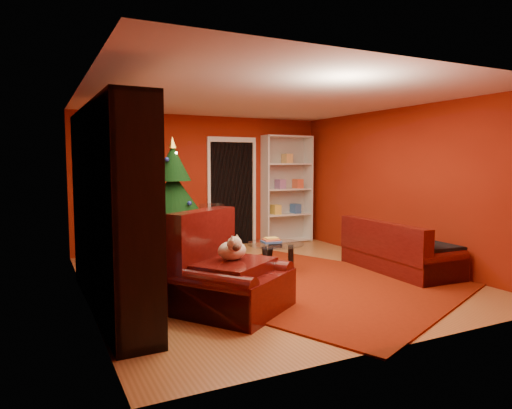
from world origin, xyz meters
name	(u,v)px	position (x,y,z in m)	size (l,w,h in m)	color
floor	(268,280)	(0.00, 0.00, -0.03)	(5.00, 5.50, 0.05)	#9D6433
ceiling	(268,96)	(0.00, 0.00, 2.62)	(5.00, 5.50, 0.05)	silver
wall_back	(203,182)	(0.00, 2.77, 1.30)	(5.00, 0.05, 2.60)	maroon
wall_left	(81,195)	(-2.52, 0.00, 1.30)	(0.05, 5.50, 2.60)	maroon
wall_right	(401,186)	(2.52, 0.00, 1.30)	(0.05, 5.50, 2.60)	maroon
doorway	(232,194)	(0.60, 2.73, 1.05)	(1.06, 0.60, 2.16)	black
rug	(309,285)	(0.31, -0.62, 0.01)	(3.16, 3.69, 0.02)	maroon
media_unit	(109,209)	(-2.27, -0.40, 1.16)	(0.46, 3.02, 2.31)	black
christmas_tree	(173,202)	(-0.94, 1.63, 1.03)	(1.19, 1.19, 2.13)	black
gift_box_teal	(171,258)	(-1.06, 1.36, 0.14)	(0.27, 0.27, 0.27)	#1A696B
gift_box_green	(182,249)	(-0.66, 2.08, 0.13)	(0.25, 0.25, 0.25)	#1C5A30
gift_box_red	(167,254)	(-0.99, 1.91, 0.10)	(0.19, 0.19, 0.19)	maroon
white_bookshelf	(287,189)	(1.80, 2.57, 1.12)	(1.07, 0.39, 2.31)	white
armchair	(234,271)	(-1.04, -1.14, 0.46)	(1.18, 1.18, 0.92)	#3D0A08
dog	(232,251)	(-1.03, -1.07, 0.68)	(0.40, 0.30, 0.30)	beige
sofa	(400,246)	(2.02, -0.54, 0.41)	(1.89, 0.85, 0.81)	#3D0A08
coffee_table	(275,257)	(0.29, 0.31, 0.23)	(0.87, 0.87, 0.54)	gray
acrylic_chair	(217,235)	(-0.20, 1.51, 0.44)	(0.45, 0.49, 0.88)	#66605B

